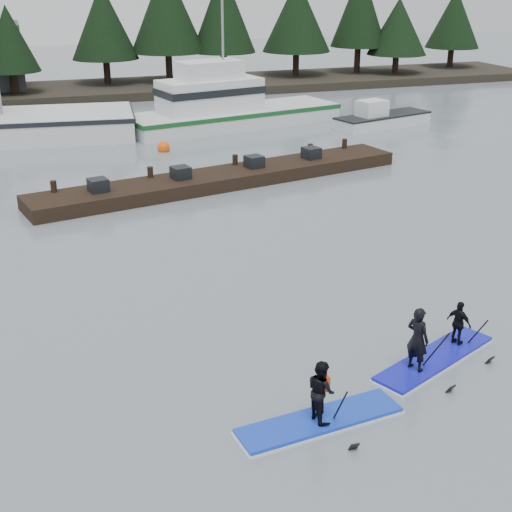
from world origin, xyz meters
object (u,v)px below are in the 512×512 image
object	(u,v)px
floating_dock	(224,178)
fishing_boat_medium	(228,117)
paddleboard_solo	(320,405)
paddleboard_duo	(435,344)

from	to	relation	value
floating_dock	fishing_boat_medium	bearing A→B (deg)	60.35
paddleboard_solo	paddleboard_duo	size ratio (longest dim) A/B	0.96
fishing_boat_medium	paddleboard_duo	bearing A→B (deg)	-108.70
paddleboard_duo	paddleboard_solo	bearing A→B (deg)	177.71
floating_dock	paddleboard_solo	world-z (taller)	paddleboard_solo
fishing_boat_medium	paddleboard_duo	distance (m)	27.32
fishing_boat_medium	paddleboard_duo	size ratio (longest dim) A/B	3.56
paddleboard_solo	fishing_boat_medium	bearing A→B (deg)	70.53
floating_dock	paddleboard_duo	xyz separation A→B (m)	(0.52, -15.73, 0.20)
fishing_boat_medium	paddleboard_duo	xyz separation A→B (m)	(-3.04, -27.15, -0.06)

